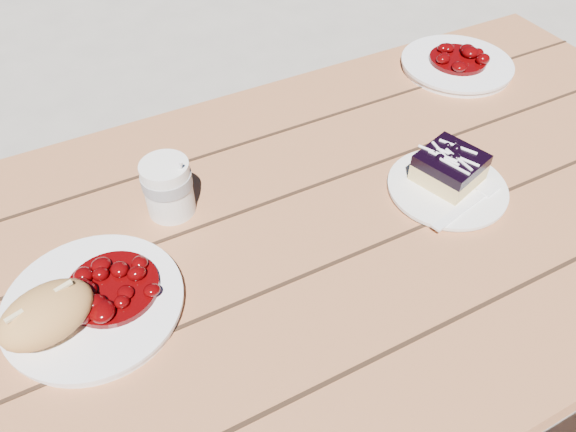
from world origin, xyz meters
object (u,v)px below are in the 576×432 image
bread_roll (46,314)px  coffee_cup (168,188)px  dessert_plate (447,188)px  main_plate (94,305)px  picnic_table (206,333)px  second_plate (457,65)px  blueberry_cake (450,167)px

bread_roll → coffee_cup: size_ratio=1.32×
bread_roll → dessert_plate: bearing=-1.5°
main_plate → coffee_cup: 0.21m
picnic_table → coffee_cup: size_ratio=21.23×
dessert_plate → main_plate: bearing=176.4°
dessert_plate → second_plate: bearing=48.2°
bread_roll → second_plate: size_ratio=0.54×
picnic_table → main_plate: main_plate is taller
coffee_cup → second_plate: (0.69, 0.13, -0.04)m
blueberry_cake → main_plate: bearing=160.5°
dessert_plate → second_plate: size_ratio=0.83×
blueberry_cake → coffee_cup: size_ratio=1.25×
bread_roll → second_plate: bread_roll is taller
main_plate → coffee_cup: (0.16, 0.13, 0.04)m
blueberry_cake → bread_roll: bearing=162.5°
main_plate → second_plate: size_ratio=1.03×
picnic_table → dessert_plate: (0.43, -0.03, 0.17)m
bread_roll → main_plate: bearing=20.0°
main_plate → second_plate: bearing=17.2°
second_plate → dessert_plate: bearing=-131.8°
bread_roll → dessert_plate: size_ratio=0.65×
second_plate → picnic_table: bearing=-159.3°
picnic_table → second_plate: size_ratio=8.69×
picnic_table → coffee_cup: (0.01, 0.14, 0.21)m
picnic_table → second_plate: second_plate is taller
bread_roll → blueberry_cake: 0.64m
picnic_table → blueberry_cake: 0.49m
dessert_plate → blueberry_cake: 0.04m
second_plate → main_plate: bearing=-162.8°
main_plate → blueberry_cake: size_ratio=2.03×
picnic_table → main_plate: size_ratio=8.40×
main_plate → second_plate: same height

